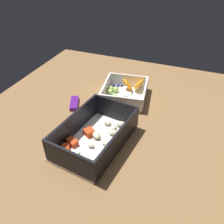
# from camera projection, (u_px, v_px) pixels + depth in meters

# --- Properties ---
(table_surface) EXTENTS (0.80, 0.80, 0.02)m
(table_surface) POSITION_uv_depth(u_px,v_px,m) (113.00, 116.00, 0.71)
(table_surface) COLOR brown
(table_surface) RESTS_ON ground
(pasta_container) EXTENTS (0.24, 0.17, 0.07)m
(pasta_container) POSITION_uv_depth(u_px,v_px,m) (95.00, 137.00, 0.59)
(pasta_container) COLOR white
(pasta_container) RESTS_ON table_surface
(fruit_bowl) EXTENTS (0.17, 0.16, 0.05)m
(fruit_bowl) POSITION_uv_depth(u_px,v_px,m) (125.00, 92.00, 0.77)
(fruit_bowl) COLOR white
(fruit_bowl) RESTS_ON table_surface
(candy_bar) EXTENTS (0.07, 0.05, 0.01)m
(candy_bar) POSITION_uv_depth(u_px,v_px,m) (75.00, 103.00, 0.74)
(candy_bar) COLOR #51197A
(candy_bar) RESTS_ON table_surface
(paper_cup_liner) EXTENTS (0.04, 0.04, 0.01)m
(paper_cup_liner) POSITION_uv_depth(u_px,v_px,m) (127.00, 80.00, 0.86)
(paper_cup_liner) COLOR white
(paper_cup_liner) RESTS_ON table_surface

